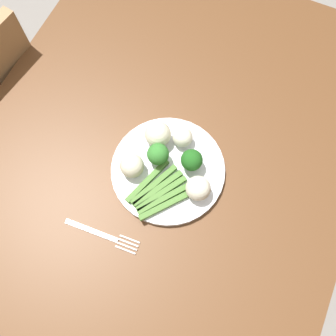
{
  "coord_description": "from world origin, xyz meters",
  "views": [
    {
      "loc": [
        0.18,
        0.15,
        1.56
      ],
      "look_at": [
        -0.08,
        0.03,
        0.77
      ],
      "focal_mm": 40.86,
      "sensor_mm": 36.0,
      "label": 1
    }
  ],
  "objects_px": {
    "cauliflower_outer_edge": "(158,134)",
    "fork": "(103,235)",
    "cauliflower_left": "(198,188)",
    "dining_table": "(144,209)",
    "broccoli_right": "(192,160)",
    "asparagus_bundle": "(159,192)",
    "broccoli_front": "(156,154)",
    "cauliflower_near_center": "(183,137)",
    "plate": "(168,170)",
    "cauliflower_mid": "(132,166)"
  },
  "relations": [
    {
      "from": "asparagus_bundle",
      "to": "cauliflower_mid",
      "type": "height_order",
      "value": "cauliflower_mid"
    },
    {
      "from": "fork",
      "to": "cauliflower_left",
      "type": "bearing_deg",
      "value": 44.95
    },
    {
      "from": "broccoli_right",
      "to": "asparagus_bundle",
      "type": "bearing_deg",
      "value": -24.25
    },
    {
      "from": "cauliflower_mid",
      "to": "dining_table",
      "type": "bearing_deg",
      "value": 42.82
    },
    {
      "from": "cauliflower_left",
      "to": "cauliflower_mid",
      "type": "height_order",
      "value": "same"
    },
    {
      "from": "asparagus_bundle",
      "to": "cauliflower_left",
      "type": "distance_m",
      "value": 0.09
    },
    {
      "from": "broccoli_front",
      "to": "fork",
      "type": "height_order",
      "value": "broccoli_front"
    },
    {
      "from": "dining_table",
      "to": "broccoli_front",
      "type": "xyz_separation_m",
      "value": [
        -0.09,
        -0.0,
        0.15
      ]
    },
    {
      "from": "cauliflower_left",
      "to": "fork",
      "type": "distance_m",
      "value": 0.22
    },
    {
      "from": "cauliflower_near_center",
      "to": "fork",
      "type": "height_order",
      "value": "cauliflower_near_center"
    },
    {
      "from": "cauliflower_outer_edge",
      "to": "broccoli_right",
      "type": "bearing_deg",
      "value": 73.48
    },
    {
      "from": "dining_table",
      "to": "broccoli_right",
      "type": "distance_m",
      "value": 0.2
    },
    {
      "from": "broccoli_front",
      "to": "cauliflower_mid",
      "type": "xyz_separation_m",
      "value": [
        0.04,
        -0.04,
        -0.01
      ]
    },
    {
      "from": "broccoli_front",
      "to": "cauliflower_left",
      "type": "relative_size",
      "value": 1.09
    },
    {
      "from": "dining_table",
      "to": "cauliflower_mid",
      "type": "relative_size",
      "value": 25.81
    },
    {
      "from": "cauliflower_outer_edge",
      "to": "cauliflower_near_center",
      "type": "distance_m",
      "value": 0.06
    },
    {
      "from": "broccoli_right",
      "to": "cauliflower_near_center",
      "type": "relative_size",
      "value": 1.3
    },
    {
      "from": "cauliflower_near_center",
      "to": "fork",
      "type": "xyz_separation_m",
      "value": [
        0.26,
        -0.07,
        -0.04
      ]
    },
    {
      "from": "cauliflower_near_center",
      "to": "dining_table",
      "type": "bearing_deg",
      "value": -11.43
    },
    {
      "from": "cauliflower_outer_edge",
      "to": "fork",
      "type": "bearing_deg",
      "value": -4.08
    },
    {
      "from": "dining_table",
      "to": "asparagus_bundle",
      "type": "bearing_deg",
      "value": 121.69
    },
    {
      "from": "fork",
      "to": "broccoli_front",
      "type": "bearing_deg",
      "value": 76.53
    },
    {
      "from": "cauliflower_outer_edge",
      "to": "asparagus_bundle",
      "type": "bearing_deg",
      "value": 25.37
    },
    {
      "from": "asparagus_bundle",
      "to": "broccoli_front",
      "type": "bearing_deg",
      "value": 58.32
    },
    {
      "from": "dining_table",
      "to": "broccoli_front",
      "type": "height_order",
      "value": "broccoli_front"
    },
    {
      "from": "cauliflower_left",
      "to": "cauliflower_near_center",
      "type": "relative_size",
      "value": 1.19
    },
    {
      "from": "cauliflower_near_center",
      "to": "cauliflower_left",
      "type": "bearing_deg",
      "value": 38.6
    },
    {
      "from": "broccoli_right",
      "to": "fork",
      "type": "bearing_deg",
      "value": -26.99
    },
    {
      "from": "dining_table",
      "to": "fork",
      "type": "distance_m",
      "value": 0.16
    },
    {
      "from": "asparagus_bundle",
      "to": "cauliflower_outer_edge",
      "type": "height_order",
      "value": "cauliflower_outer_edge"
    },
    {
      "from": "dining_table",
      "to": "cauliflower_mid",
      "type": "xyz_separation_m",
      "value": [
        -0.04,
        -0.04,
        0.15
      ]
    },
    {
      "from": "plate",
      "to": "fork",
      "type": "relative_size",
      "value": 1.52
    },
    {
      "from": "plate",
      "to": "asparagus_bundle",
      "type": "relative_size",
      "value": 1.75
    },
    {
      "from": "broccoli_right",
      "to": "broccoli_front",
      "type": "height_order",
      "value": "same"
    },
    {
      "from": "broccoli_right",
      "to": "cauliflower_mid",
      "type": "bearing_deg",
      "value": -61.27
    },
    {
      "from": "cauliflower_near_center",
      "to": "broccoli_front",
      "type": "bearing_deg",
      "value": -28.65
    },
    {
      "from": "dining_table",
      "to": "plate",
      "type": "xyz_separation_m",
      "value": [
        -0.08,
        0.03,
        0.11
      ]
    },
    {
      "from": "fork",
      "to": "cauliflower_near_center",
      "type": "bearing_deg",
      "value": 71.6
    },
    {
      "from": "dining_table",
      "to": "broccoli_front",
      "type": "relative_size",
      "value": 23.24
    },
    {
      "from": "cauliflower_outer_edge",
      "to": "fork",
      "type": "height_order",
      "value": "cauliflower_outer_edge"
    },
    {
      "from": "asparagus_bundle",
      "to": "fork",
      "type": "height_order",
      "value": "asparagus_bundle"
    },
    {
      "from": "broccoli_right",
      "to": "plate",
      "type": "bearing_deg",
      "value": -57.52
    },
    {
      "from": "broccoli_front",
      "to": "cauliflower_outer_edge",
      "type": "xyz_separation_m",
      "value": [
        -0.04,
        -0.02,
        -0.0
      ]
    },
    {
      "from": "cauliflower_left",
      "to": "cauliflower_near_center",
      "type": "distance_m",
      "value": 0.12
    },
    {
      "from": "broccoli_front",
      "to": "cauliflower_near_center",
      "type": "xyz_separation_m",
      "value": [
        -0.06,
        0.03,
        -0.01
      ]
    },
    {
      "from": "broccoli_right",
      "to": "broccoli_front",
      "type": "bearing_deg",
      "value": -77.11
    },
    {
      "from": "plate",
      "to": "dining_table",
      "type": "bearing_deg",
      "value": -19.75
    },
    {
      "from": "cauliflower_outer_edge",
      "to": "cauliflower_mid",
      "type": "bearing_deg",
      "value": -12.7
    },
    {
      "from": "cauliflower_left",
      "to": "cauliflower_outer_edge",
      "type": "distance_m",
      "value": 0.15
    },
    {
      "from": "cauliflower_outer_edge",
      "to": "plate",
      "type": "bearing_deg",
      "value": 41.94
    }
  ]
}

